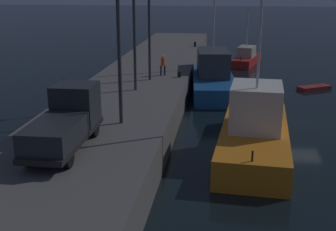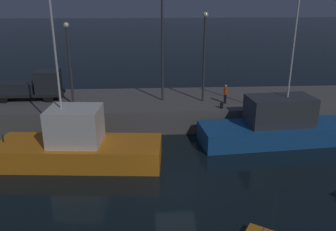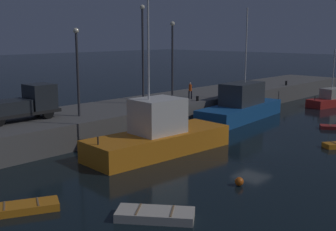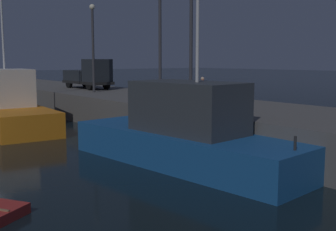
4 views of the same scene
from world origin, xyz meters
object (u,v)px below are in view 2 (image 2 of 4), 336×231
bollard_west (222,106)px  lamp_post_east (162,42)px  lamp_post_west (69,57)px  dockworker (225,93)px  fishing_boat_orange (276,126)px  utility_truck (32,86)px  fishing_trawler_red (78,145)px  lamp_post_central (204,50)px

bollard_west → lamp_post_east: bearing=151.6°
lamp_post_west → dockworker: (13.19, -0.41, -3.16)m
fishing_boat_orange → bollard_west: fishing_boat_orange is taller
fishing_boat_orange → bollard_west: 4.69m
lamp_post_east → dockworker: lamp_post_east is taller
lamp_post_west → bollard_west: lamp_post_west is taller
lamp_post_east → bollard_west: 7.42m
dockworker → bollard_west: (-0.59, -1.43, -0.71)m
lamp_post_east → utility_truck: (-11.68, 0.86, -3.98)m
fishing_trawler_red → lamp_post_central: fishing_trawler_red is taller
fishing_trawler_red → lamp_post_central: bearing=38.1°
utility_truck → bollard_west: 16.90m
lamp_post_central → dockworker: 4.07m
lamp_post_west → bollard_west: (12.60, -1.83, -3.86)m
fishing_boat_orange → utility_truck: 21.29m
bollard_west → utility_truck: bearing=168.1°
fishing_trawler_red → fishing_boat_orange: size_ratio=1.01×
fishing_boat_orange → lamp_post_east: lamp_post_east is taller
fishing_trawler_red → lamp_post_central: size_ratio=1.57×
lamp_post_central → bollard_west: lamp_post_central is taller
fishing_boat_orange → utility_truck: (-20.33, 6.03, 1.91)m
fishing_trawler_red → bollard_west: size_ratio=25.50×
lamp_post_central → utility_truck: (-15.25, 1.28, -3.25)m
fishing_trawler_red → fishing_boat_orange: (14.76, 2.85, 0.02)m
fishing_trawler_red → lamp_post_east: size_ratio=1.33×
utility_truck → dockworker: utility_truck is taller
fishing_trawler_red → dockworker: (11.53, 6.84, 1.63)m
lamp_post_west → dockworker: lamp_post_west is taller
fishing_trawler_red → fishing_boat_orange: 15.03m
lamp_post_east → utility_truck: 12.37m
fishing_boat_orange → utility_truck: fishing_boat_orange is taller
dockworker → bollard_west: 1.70m
fishing_boat_orange → lamp_post_central: bearing=136.9°
lamp_post_east → utility_truck: size_ratio=1.47×
fishing_trawler_red → utility_truck: 10.66m
lamp_post_west → utility_truck: bearing=157.3°
fishing_trawler_red → lamp_post_west: size_ratio=1.74×
fishing_trawler_red → utility_truck: bearing=122.1°
lamp_post_west → lamp_post_east: lamp_post_east is taller
lamp_post_east → utility_truck: bearing=175.8°
lamp_post_central → lamp_post_west: bearing=-178.2°
fishing_trawler_red → dockworker: size_ratio=7.26×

